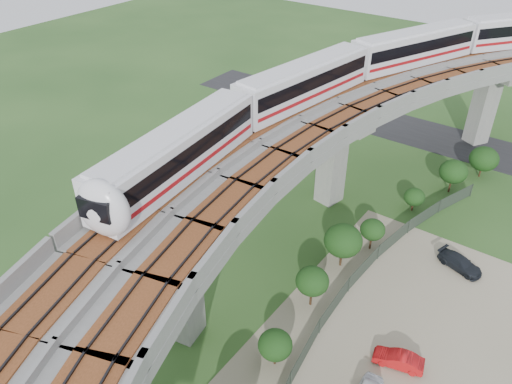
% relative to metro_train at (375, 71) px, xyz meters
% --- Properties ---
extents(ground, '(160.00, 160.00, 0.00)m').
position_rel_metro_train_xyz_m(ground, '(-2.22, -14.84, -12.31)').
color(ground, '#2A4E1F').
rests_on(ground, ground).
extents(dirt_lot, '(18.00, 26.00, 0.04)m').
position_rel_metro_train_xyz_m(dirt_lot, '(11.78, -16.84, -12.29)').
color(dirt_lot, gray).
rests_on(dirt_lot, ground).
extents(asphalt_road, '(60.00, 8.00, 0.03)m').
position_rel_metro_train_xyz_m(asphalt_road, '(-2.22, 15.16, -12.29)').
color(asphalt_road, '#232326').
rests_on(asphalt_road, ground).
extents(viaduct, '(19.58, 73.98, 11.40)m').
position_rel_metro_train_xyz_m(viaduct, '(1.62, -14.84, -3.26)').
color(viaduct, '#99968E').
rests_on(viaduct, ground).
extents(metro_train, '(19.70, 59.34, 3.64)m').
position_rel_metro_train_xyz_m(metro_train, '(0.00, 0.00, 0.00)').
color(metro_train, silver).
rests_on(metro_train, ground).
extents(fence, '(3.87, 38.73, 1.50)m').
position_rel_metro_train_xyz_m(fence, '(7.53, -14.84, -11.56)').
color(fence, '#2D382D').
rests_on(fence, ground).
extents(tree_0, '(3.00, 3.00, 3.47)m').
position_rel_metro_train_xyz_m(tree_0, '(9.67, 8.91, -10.12)').
color(tree_0, '#382314').
rests_on(tree_0, ground).
extents(tree_1, '(2.78, 2.78, 3.59)m').
position_rel_metro_train_xyz_m(tree_1, '(7.99, 4.02, -9.90)').
color(tree_1, '#382314').
rests_on(tree_1, ground).
extents(tree_2, '(2.00, 2.00, 2.42)m').
position_rel_metro_train_xyz_m(tree_2, '(6.16, -1.33, -10.74)').
color(tree_2, '#382314').
rests_on(tree_2, ground).
extents(tree_3, '(2.14, 2.14, 3.01)m').
position_rel_metro_train_xyz_m(tree_3, '(5.35, -9.02, -10.21)').
color(tree_3, '#382314').
rests_on(tree_3, ground).
extents(tree_4, '(3.14, 3.14, 3.99)m').
position_rel_metro_train_xyz_m(tree_4, '(4.30, -12.46, -9.65)').
color(tree_4, '#382314').
rests_on(tree_4, ground).
extents(tree_5, '(2.50, 2.50, 3.51)m').
position_rel_metro_train_xyz_m(tree_5, '(4.56, -17.77, -9.87)').
color(tree_5, '#382314').
rests_on(tree_5, ground).
extents(tree_6, '(2.30, 2.30, 2.86)m').
position_rel_metro_train_xyz_m(tree_6, '(5.37, -23.80, -10.43)').
color(tree_6, '#382314').
rests_on(tree_6, ground).
extents(car_red, '(3.51, 1.93, 1.10)m').
position_rel_metro_train_xyz_m(car_red, '(12.11, -19.07, -11.72)').
color(car_red, '#B61013').
rests_on(car_red, dirt_lot).
extents(car_dark, '(4.03, 2.55, 1.09)m').
position_rel_metro_train_xyz_m(car_dark, '(12.45, -6.99, -11.72)').
color(car_dark, black).
rests_on(car_dark, dirt_lot).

